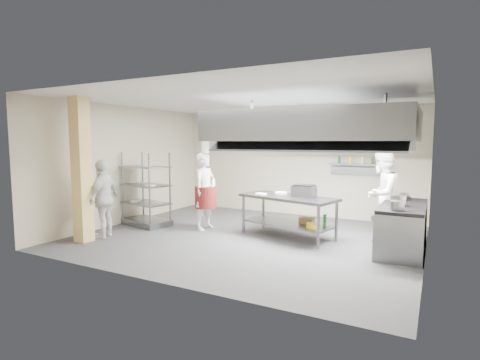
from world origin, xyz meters
The scene contains 23 objects.
floor centered at (0.00, 0.00, 0.00)m, with size 7.00×7.00×0.00m, color #373739.
ceiling centered at (0.00, 0.00, 3.00)m, with size 7.00×7.00×0.00m, color silver.
wall_back centered at (0.00, 3.00, 1.50)m, with size 7.00×7.00×0.00m, color #BCB095.
wall_left centered at (-3.50, 0.00, 1.50)m, with size 6.00×6.00×0.00m, color #BCB095.
wall_right centered at (3.50, 0.00, 1.50)m, with size 6.00×6.00×0.00m, color #BCB095.
column centered at (-2.90, -1.90, 1.50)m, with size 0.30×0.30×3.00m, color #E2BC74.
exhaust_hood centered at (1.30, 0.40, 2.40)m, with size 4.00×2.50×0.60m, color slate.
hood_strip_a centered at (0.40, 0.40, 2.08)m, with size 1.60×0.12×0.04m, color white.
hood_strip_b centered at (2.20, 0.40, 2.08)m, with size 1.60×0.12×0.04m, color white.
wall_shelf centered at (1.80, 2.84, 1.50)m, with size 1.50×0.28×0.04m, color slate.
island centered at (0.77, 0.43, 0.46)m, with size 2.12×0.88×0.91m, color slate, non-canonical shape.
island_worktop centered at (0.77, 0.43, 0.88)m, with size 2.12×0.88×0.06m, color slate.
island_undershelf centered at (0.77, 0.43, 0.30)m, with size 1.95×0.80×0.04m, color slate.
pass_rack centered at (-2.80, -0.09, 0.91)m, with size 1.22×0.71×1.83m, color slate, non-canonical shape.
cooking_range centered at (3.08, 0.50, 0.42)m, with size 0.80×2.00×0.84m, color gray.
range_top centered at (3.08, 0.50, 0.87)m, with size 0.78×1.96×0.06m, color black.
chef_head centered at (-1.24, 0.22, 0.91)m, with size 0.67×0.44×1.83m, color white.
chef_line centered at (2.60, 1.14, 0.97)m, with size 0.94×0.73×1.93m, color silver.
chef_plating centered at (-2.80, -1.44, 0.86)m, with size 1.00×0.42×1.71m, color white.
griddle centered at (1.09, 0.54, 1.03)m, with size 0.47×0.37×0.23m, color slate.
wicker_basket centered at (1.17, 0.53, 0.39)m, with size 0.30×0.21×0.13m, color brown.
stockpot centered at (3.00, 0.30, 1.00)m, with size 0.28×0.28×0.19m, color gray.
plate_stack centered at (-2.80, -0.09, 0.58)m, with size 0.28×0.28×0.05m, color white.
Camera 1 is at (3.61, -7.19, 2.08)m, focal length 28.00 mm.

